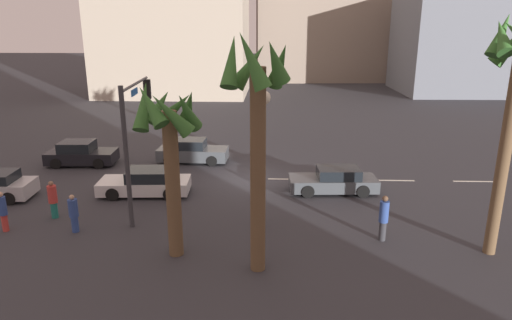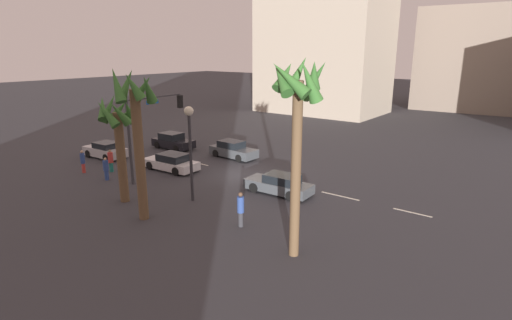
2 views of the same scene
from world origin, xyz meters
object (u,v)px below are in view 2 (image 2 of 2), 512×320
(palm_tree_2, at_px, (298,108))
(car_1, at_px, (279,184))
(streetlamp, at_px, (190,135))
(palm_tree_1, at_px, (136,117))
(car_3, at_px, (233,150))
(pedestrian_0, at_px, (106,168))
(traffic_signal, at_px, (149,121))
(pedestrian_1, at_px, (83,161))
(building_3, at_px, (324,32))
(pedestrian_2, at_px, (241,209))
(car_4, at_px, (173,141))
(palm_tree_0, at_px, (118,126))
(car_0, at_px, (171,162))
(building_1, at_px, (489,59))
(pedestrian_3, at_px, (111,160))
(car_2, at_px, (105,150))

(palm_tree_2, bearing_deg, car_1, -51.27)
(streetlamp, height_order, palm_tree_1, palm_tree_1)
(car_3, relative_size, pedestrian_0, 2.66)
(car_1, height_order, traffic_signal, traffic_signal)
(streetlamp, relative_size, pedestrian_1, 3.35)
(pedestrian_1, xyz_separation_m, building_3, (0.75, -38.53, 10.48))
(traffic_signal, xyz_separation_m, pedestrian_2, (-10.44, 2.72, -3.08))
(car_3, bearing_deg, palm_tree_2, 139.34)
(streetlamp, bearing_deg, car_4, -36.85)
(traffic_signal, height_order, streetlamp, traffic_signal)
(pedestrian_2, relative_size, palm_tree_0, 0.29)
(pedestrian_0, height_order, palm_tree_2, palm_tree_2)
(pedestrian_2, relative_size, building_3, 0.08)
(car_0, height_order, pedestrian_0, pedestrian_0)
(car_4, distance_m, building_1, 51.22)
(car_0, distance_m, palm_tree_0, 7.87)
(pedestrian_3, xyz_separation_m, palm_tree_1, (-9.11, 4.09, 4.68))
(pedestrian_2, xyz_separation_m, pedestrian_3, (14.01, -1.69, -0.10))
(traffic_signal, distance_m, palm_tree_2, 14.93)
(car_1, height_order, streetlamp, streetlamp)
(pedestrian_2, bearing_deg, building_1, -92.58)
(car_3, relative_size, building_3, 0.19)
(pedestrian_0, bearing_deg, car_4, -69.23)
(streetlamp, xyz_separation_m, pedestrian_0, (7.75, 0.84, -3.23))
(car_0, relative_size, building_3, 0.20)
(car_2, relative_size, car_3, 0.93)
(car_3, xyz_separation_m, palm_tree_0, (-1.41, 11.88, 3.96))
(pedestrian_0, xyz_separation_m, palm_tree_2, (-16.32, 1.21, 5.78))
(car_3, distance_m, pedestrian_3, 9.90)
(car_0, bearing_deg, pedestrian_3, 42.88)
(traffic_signal, relative_size, streetlamp, 1.03)
(traffic_signal, bearing_deg, palm_tree_2, 165.74)
(car_1, height_order, car_4, car_4)
(car_0, height_order, car_4, car_4)
(car_3, relative_size, streetlamp, 0.75)
(car_3, bearing_deg, palm_tree_0, 96.75)
(pedestrian_3, height_order, palm_tree_1, palm_tree_1)
(car_1, bearing_deg, car_4, -15.86)
(car_4, height_order, pedestrian_0, pedestrian_0)
(car_1, relative_size, palm_tree_1, 0.55)
(car_1, xyz_separation_m, palm_tree_0, (6.74, 6.84, 4.02))
(pedestrian_0, xyz_separation_m, palm_tree_1, (-7.61, 2.71, 4.72))
(car_2, height_order, palm_tree_0, palm_tree_0)
(palm_tree_2, bearing_deg, palm_tree_1, 9.74)
(car_1, relative_size, palm_tree_2, 0.51)
(car_3, height_order, building_1, building_1)
(streetlamp, distance_m, pedestrian_1, 11.17)
(car_3, distance_m, pedestrian_1, 11.82)
(pedestrian_1, bearing_deg, car_0, -136.50)
(car_1, bearing_deg, palm_tree_2, 128.73)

